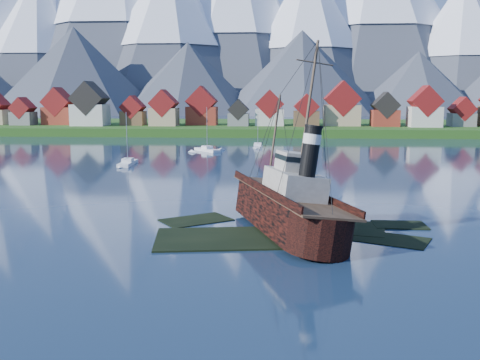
# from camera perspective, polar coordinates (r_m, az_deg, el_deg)

# --- Properties ---
(ground) EXTENTS (1400.00, 1400.00, 0.00)m
(ground) POSITION_cam_1_polar(r_m,az_deg,el_deg) (58.51, 3.21, -5.81)
(ground) COLOR #182A43
(ground) RESTS_ON ground
(shoal) EXTENTS (31.71, 21.24, 1.14)m
(shoal) POSITION_cam_1_polar(r_m,az_deg,el_deg) (60.69, 4.92, -5.62)
(shoal) COLOR black
(shoal) RESTS_ON ground
(shore_bank) EXTENTS (600.00, 80.00, 3.20)m
(shore_bank) POSITION_cam_1_polar(r_m,az_deg,el_deg) (227.04, 3.72, 5.30)
(shore_bank) COLOR #1C4213
(shore_bank) RESTS_ON ground
(seawall) EXTENTS (600.00, 2.50, 2.00)m
(seawall) POSITION_cam_1_polar(r_m,az_deg,el_deg) (189.14, 3.69, 4.53)
(seawall) COLOR #3F3D38
(seawall) RESTS_ON ground
(town) EXTENTS (250.96, 16.69, 17.30)m
(town) POSITION_cam_1_polar(r_m,az_deg,el_deg) (211.50, -5.35, 7.43)
(town) COLOR maroon
(town) RESTS_ON ground
(mountains) EXTENTS (965.00, 340.00, 205.00)m
(mountains) POSITION_cam_1_polar(r_m,az_deg,el_deg) (542.91, 3.84, 16.96)
(mountains) COLOR #2D333D
(mountains) RESTS_ON ground
(tugboat_wreck) EXTENTS (6.41, 27.63, 21.89)m
(tugboat_wreck) POSITION_cam_1_polar(r_m,az_deg,el_deg) (60.93, 4.68, -2.56)
(tugboat_wreck) COLOR black
(tugboat_wreck) RESTS_ON ground
(sailboat_a) EXTENTS (2.84, 9.82, 11.87)m
(sailboat_a) POSITION_cam_1_polar(r_m,az_deg,el_deg) (117.93, -11.88, 1.71)
(sailboat_a) COLOR white
(sailboat_a) RESTS_ON ground
(sailboat_c) EXTENTS (7.88, 8.83, 12.24)m
(sailboat_c) POSITION_cam_1_polar(r_m,az_deg,el_deg) (143.28, -3.52, 3.18)
(sailboat_c) COLOR white
(sailboat_c) RESTS_ON ground
(sailboat_e) EXTENTS (2.71, 9.33, 10.72)m
(sailboat_e) POSITION_cam_1_polar(r_m,az_deg,el_deg) (154.32, 1.91, 3.60)
(sailboat_e) COLOR white
(sailboat_e) RESTS_ON ground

